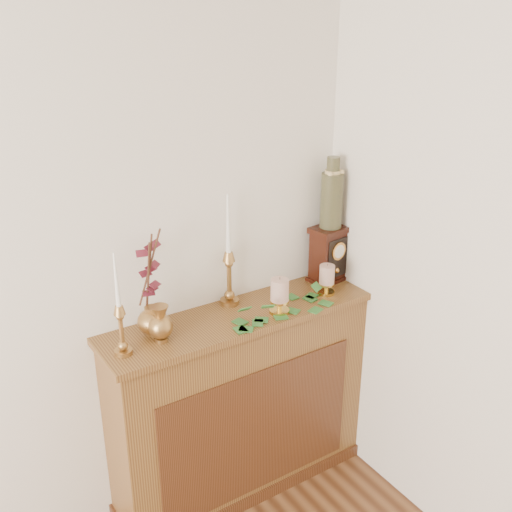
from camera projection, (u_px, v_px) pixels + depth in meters
console_shelf at (241, 408)px, 2.75m from camera, size 1.24×0.34×0.93m
candlestick_left at (120, 322)px, 2.21m from camera, size 0.07×0.07×0.41m
candlestick_center at (229, 269)px, 2.58m from camera, size 0.08×0.08×0.50m
bud_vase at (160, 324)px, 2.31m from camera, size 0.10×0.10×0.16m
ginger_jar at (150, 285)px, 2.35m from camera, size 0.18×0.20×0.45m
pillar_candle_left at (280, 294)px, 2.53m from camera, size 0.09×0.09×0.17m
pillar_candle_right at (327, 278)px, 2.70m from camera, size 0.08×0.08×0.15m
ivy_garland at (290, 307)px, 2.58m from camera, size 0.48×0.20×0.09m
mantel_clock at (329, 254)px, 2.82m from camera, size 0.20×0.15×0.27m
ceramic_vase at (332, 196)px, 2.71m from camera, size 0.10×0.10×0.33m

